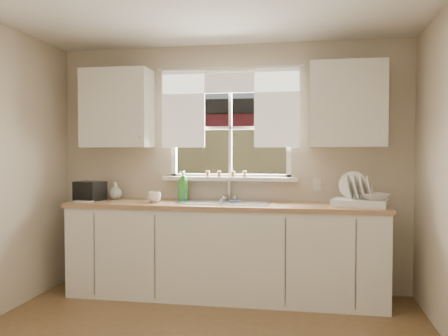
% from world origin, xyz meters
% --- Properties ---
extents(room_walls, '(3.62, 4.02, 2.50)m').
position_xyz_m(room_walls, '(0.00, -0.07, 1.24)').
color(room_walls, beige).
rests_on(room_walls, ground).
extents(window, '(1.38, 0.16, 1.06)m').
position_xyz_m(window, '(0.00, 2.00, 1.49)').
color(window, white).
rests_on(window, room_walls).
extents(curtains, '(1.50, 0.03, 0.81)m').
position_xyz_m(curtains, '(0.00, 1.95, 1.93)').
color(curtains, white).
rests_on(curtains, room_walls).
extents(base_cabinets, '(3.00, 0.62, 0.87)m').
position_xyz_m(base_cabinets, '(0.00, 1.68, 0.43)').
color(base_cabinets, white).
rests_on(base_cabinets, ground).
extents(countertop, '(3.04, 0.65, 0.04)m').
position_xyz_m(countertop, '(0.00, 1.68, 0.89)').
color(countertop, '#A97E54').
rests_on(countertop, base_cabinets).
extents(upper_cabinet_left, '(0.70, 0.33, 0.80)m').
position_xyz_m(upper_cabinet_left, '(-1.15, 1.82, 1.85)').
color(upper_cabinet_left, white).
rests_on(upper_cabinet_left, room_walls).
extents(upper_cabinet_right, '(0.70, 0.33, 0.80)m').
position_xyz_m(upper_cabinet_right, '(1.15, 1.82, 1.85)').
color(upper_cabinet_right, white).
rests_on(upper_cabinet_right, room_walls).
extents(wall_outlet, '(0.08, 0.01, 0.12)m').
position_xyz_m(wall_outlet, '(0.88, 1.99, 1.08)').
color(wall_outlet, beige).
rests_on(wall_outlet, room_walls).
extents(sill_jars, '(0.42, 0.04, 0.06)m').
position_xyz_m(sill_jars, '(-0.03, 1.94, 1.18)').
color(sill_jars, brown).
rests_on(sill_jars, window).
extents(backyard, '(20.00, 10.00, 6.13)m').
position_xyz_m(backyard, '(0.58, 8.42, 3.46)').
color(backyard, '#335421').
rests_on(backyard, ground).
extents(sink, '(0.88, 0.52, 0.40)m').
position_xyz_m(sink, '(0.00, 1.71, 0.84)').
color(sink, '#B7B7BC').
rests_on(sink, countertop).
extents(dish_rack, '(0.54, 0.45, 0.31)m').
position_xyz_m(dish_rack, '(1.25, 1.68, 0.98)').
color(dish_rack, white).
rests_on(dish_rack, countertop).
extents(bowl, '(0.31, 0.31, 0.06)m').
position_xyz_m(bowl, '(1.39, 1.62, 1.00)').
color(bowl, white).
rests_on(bowl, dish_rack).
extents(soap_bottle_a, '(0.15, 0.15, 0.30)m').
position_xyz_m(soap_bottle_a, '(-0.46, 1.86, 1.06)').
color(soap_bottle_a, green).
rests_on(soap_bottle_a, countertop).
extents(soap_bottle_b, '(0.09, 0.09, 0.17)m').
position_xyz_m(soap_bottle_b, '(-0.46, 1.85, 0.99)').
color(soap_bottle_b, '#2F3EB2').
rests_on(soap_bottle_b, countertop).
extents(soap_bottle_c, '(0.17, 0.17, 0.18)m').
position_xyz_m(soap_bottle_c, '(-1.19, 1.85, 1.00)').
color(soap_bottle_c, beige).
rests_on(soap_bottle_c, countertop).
extents(saucer, '(0.20, 0.20, 0.01)m').
position_xyz_m(saucer, '(-1.40, 1.58, 0.92)').
color(saucer, silver).
rests_on(saucer, countertop).
extents(cup, '(0.13, 0.13, 0.10)m').
position_xyz_m(cup, '(-0.69, 1.62, 0.96)').
color(cup, white).
rests_on(cup, countertop).
extents(black_appliance, '(0.31, 0.29, 0.19)m').
position_xyz_m(black_appliance, '(-1.40, 1.71, 1.01)').
color(black_appliance, black).
rests_on(black_appliance, countertop).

